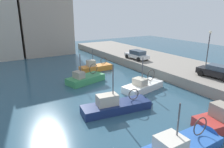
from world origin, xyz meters
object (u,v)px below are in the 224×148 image
at_px(fishing_boat_navy, 119,109).
at_px(fishing_boat_blue, 186,147).
at_px(parked_car_black, 217,71).
at_px(fishing_boat_orange, 98,69).
at_px(parked_car_white, 137,55).
at_px(fishing_boat_green, 88,81).
at_px(quay_streetlamp, 209,43).
at_px(fishing_boat_white, 145,88).

relative_size(fishing_boat_navy, fishing_boat_blue, 1.12).
bearing_deg(fishing_boat_navy, parked_car_black, -4.91).
relative_size(fishing_boat_orange, parked_car_white, 1.33).
bearing_deg(fishing_boat_green, fishing_boat_navy, -96.45).
bearing_deg(quay_streetlamp, parked_car_black, -130.33).
height_order(fishing_boat_blue, fishing_boat_orange, fishing_boat_blue).
bearing_deg(fishing_boat_navy, fishing_boat_orange, 70.41).
distance_m(fishing_boat_white, parked_car_black, 8.23).
height_order(fishing_boat_green, fishing_boat_white, fishing_boat_white).
height_order(fishing_boat_white, parked_car_black, fishing_boat_white).
relative_size(parked_car_black, parked_car_white, 1.01).
bearing_deg(parked_car_white, fishing_boat_white, -122.75).
bearing_deg(quay_streetlamp, fishing_boat_blue, -148.61).
distance_m(fishing_boat_green, fishing_boat_white, 7.15).
bearing_deg(fishing_boat_orange, parked_car_white, -13.05).
relative_size(fishing_boat_blue, parked_car_white, 1.50).
height_order(fishing_boat_green, fishing_boat_blue, fishing_boat_green).
xyz_separation_m(fishing_boat_green, fishing_boat_blue, (-0.28, -15.07, 0.04)).
xyz_separation_m(fishing_boat_white, fishing_boat_orange, (-0.86, 9.67, 0.00)).
distance_m(fishing_boat_navy, parked_car_white, 15.38).
height_order(parked_car_white, quay_streetlamp, quay_streetlamp).
bearing_deg(fishing_boat_navy, fishing_boat_blue, -84.21).
bearing_deg(fishing_boat_navy, fishing_boat_green, 83.55).
relative_size(parked_car_black, quay_streetlamp, 0.87).
xyz_separation_m(fishing_boat_green, fishing_boat_orange, (3.47, 3.99, 0.01)).
bearing_deg(quay_streetlamp, parked_car_white, 116.91).
height_order(fishing_boat_orange, parked_car_black, fishing_boat_orange).
xyz_separation_m(fishing_boat_navy, fishing_boat_white, (5.29, 2.77, -0.03)).
distance_m(fishing_boat_green, fishing_boat_orange, 5.29).
relative_size(fishing_boat_white, quay_streetlamp, 1.23).
xyz_separation_m(fishing_boat_orange, parked_car_black, (7.91, -13.50, 1.83)).
xyz_separation_m(fishing_boat_blue, quay_streetlamp, (14.40, 8.79, 4.32)).
bearing_deg(fishing_boat_green, parked_car_white, 14.87).
distance_m(fishing_boat_green, parked_car_black, 14.95).
bearing_deg(parked_car_white, fishing_boat_blue, -119.35).
bearing_deg(parked_car_white, quay_streetlamp, -63.09).
distance_m(fishing_boat_white, quay_streetlamp, 10.73).
relative_size(fishing_boat_green, fishing_boat_white, 0.97).
xyz_separation_m(parked_car_white, quay_streetlamp, (4.49, -8.84, 2.54)).
bearing_deg(fishing_boat_navy, fishing_boat_white, 27.65).
relative_size(fishing_boat_green, quay_streetlamp, 1.19).
relative_size(parked_car_white, quay_streetlamp, 0.86).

